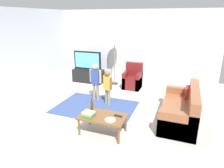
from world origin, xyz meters
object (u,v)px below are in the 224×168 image
Objects in this scene: book_stack at (88,114)px; couch at (183,110)px; floor_lamp at (115,43)px; plate at (110,120)px; armchair at (133,80)px; tv_remote at (118,116)px; tv_stand at (88,76)px; bottle at (92,106)px; tv at (87,61)px; child_near_tv at (95,78)px; child_center at (108,85)px; coffee_table at (103,118)px.

couch is at bearing 34.26° from book_stack.
floor_lamp is 3.74m from plate.
armchair is 3.02m from tv_remote.
couch is at bearing 47.97° from tv_remote.
bottle reaches higher than tv_stand.
floor_lamp is at bearing 9.45° from tv.
book_stack is (0.64, -1.74, -0.22)m from child_near_tv.
book_stack is at bearing -83.61° from child_center.
armchair is 1.72m from child_center.
child_near_tv is (1.03, -1.50, 0.44)m from tv_stand.
tv is 2.26m from child_center.
book_stack is 0.24m from bottle.
armchair reaches higher than book_stack.
tv_remote is at bearing -68.75° from floor_lamp.
bottle is at bearing -61.15° from tv.
plate is (2.17, -3.24, 0.18)m from tv_stand.
tv_stand is 3.45m from bottle.
tv_stand is at bearing 131.38° from child_center.
couch is 1.80× the size of coffee_table.
coffee_table is (0.91, -3.27, -1.17)m from floor_lamp.
tv_stand is 1.05× the size of child_near_tv.
bottle is (1.65, -3.02, 0.32)m from tv_stand.
tv_stand is at bearing 118.68° from bottle.
tv is 0.62× the size of floor_lamp.
child_near_tv is 6.73× the size of tv_remote.
armchair is 0.88× the size of child_center.
plate is (-0.10, -0.22, -0.00)m from tv_remote.
tv_stand is at bearing 123.85° from plate.
floor_lamp is at bearing 105.59° from coffee_table.
tv_remote is (-1.29, -1.06, 0.14)m from couch.
couch is 1.01× the size of floor_lamp.
floor_lamp is 5.33× the size of bottle.
child_center reaches higher than plate.
coffee_table is at bearing -87.31° from armchair.
floor_lamp is 10.47× the size of tv_remote.
armchair is 5.29× the size of tv_remote.
book_stack reaches higher than plate.
armchair is 3.14× the size of book_stack.
floor_lamp reaches higher than bottle.
child_center is (1.50, -1.70, 0.37)m from tv_stand.
coffee_table is (0.14, -3.08, 0.07)m from armchair.
armchair is 3.21m from book_stack.
tv_stand is 3.59× the size of bottle.
bottle is at bearing -79.07° from floor_lamp.
couch reaches higher than tv_remote.
book_stack is at bearing -92.42° from armchair.
bottle is (-0.02, 0.22, 0.09)m from book_stack.
tv_remote is (0.32, 0.10, 0.06)m from coffee_table.
couch reaches higher than tv_stand.
child_center is (-2.06, 0.26, 0.33)m from couch.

